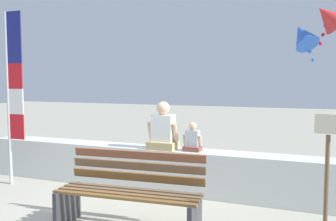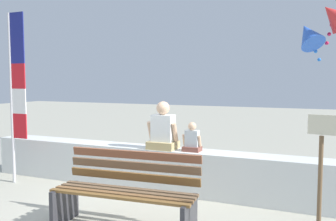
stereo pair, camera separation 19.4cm
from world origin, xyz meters
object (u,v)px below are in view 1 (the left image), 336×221
object	(u,v)px
person_child	(192,140)
kite_blue	(303,35)
park_bench	(130,194)
sign_post	(327,178)
person_adult	(163,130)
kite_red	(328,17)
flag_banner	(12,86)

from	to	relation	value
person_child	kite_blue	bearing A→B (deg)	67.49
park_bench	kite_blue	distance (m)	5.77
kite_blue	sign_post	distance (m)	5.45
person_adult	sign_post	size ratio (longest dim) A/B	0.52
person_child	kite_red	size ratio (longest dim) A/B	0.46
park_bench	kite_red	size ratio (longest dim) A/B	1.81
kite_blue	person_adult	bearing A→B (deg)	-118.90
flag_banner	kite_blue	distance (m)	6.07
person_adult	sign_post	world-z (taller)	sign_post
person_child	kite_red	distance (m)	4.46
park_bench	kite_red	xyz separation A→B (m)	(2.22, 4.83, 2.67)
kite_red	kite_blue	bearing A→B (deg)	161.97
park_bench	person_adult	size ratio (longest dim) A/B	2.34
person_adult	kite_blue	xyz separation A→B (m)	(1.93, 3.49, 1.78)
person_adult	kite_red	bearing A→B (deg)	54.00
person_child	kite_blue	distance (m)	4.23
park_bench	sign_post	bearing A→B (deg)	-2.72
person_child	sign_post	size ratio (longest dim) A/B	0.31
kite_red	flag_banner	bearing A→B (deg)	-141.12
person_adult	kite_blue	size ratio (longest dim) A/B	0.77
park_bench	person_child	world-z (taller)	person_child
kite_blue	sign_post	size ratio (longest dim) A/B	0.67
park_bench	sign_post	world-z (taller)	sign_post
person_adult	kite_red	distance (m)	4.64
kite_blue	kite_red	distance (m)	0.63
park_bench	sign_post	size ratio (longest dim) A/B	1.22
flag_banner	kite_red	world-z (taller)	kite_red
park_bench	person_child	size ratio (longest dim) A/B	3.94
kite_blue	sign_post	world-z (taller)	kite_blue
sign_post	kite_blue	bearing A→B (deg)	93.97
flag_banner	sign_post	distance (m)	4.89
kite_blue	kite_red	xyz separation A→B (m)	(0.49, -0.16, 0.35)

